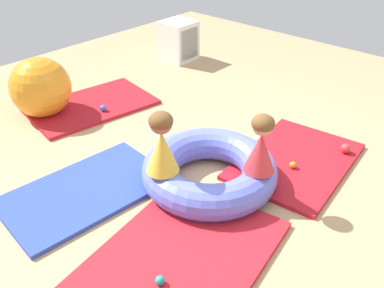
# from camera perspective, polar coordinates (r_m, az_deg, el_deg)

# --- Properties ---
(ground_plane) EXTENTS (8.00, 8.00, 0.00)m
(ground_plane) POSITION_cam_1_polar(r_m,az_deg,el_deg) (3.74, 3.88, -4.65)
(ground_plane) COLOR tan
(gym_mat_center_rear) EXTENTS (1.41, 0.92, 0.04)m
(gym_mat_center_rear) POSITION_cam_1_polar(r_m,az_deg,el_deg) (3.67, -14.27, -6.21)
(gym_mat_center_rear) COLOR #2D47B7
(gym_mat_center_rear) RESTS_ON ground
(gym_mat_near_left) EXTENTS (1.51, 1.08, 0.04)m
(gym_mat_near_left) POSITION_cam_1_polar(r_m,az_deg,el_deg) (5.04, -13.55, 5.13)
(gym_mat_near_left) COLOR #B21923
(gym_mat_near_left) RESTS_ON ground
(gym_mat_far_left) EXTENTS (1.39, 1.04, 0.04)m
(gym_mat_far_left) POSITION_cam_1_polar(r_m,az_deg,el_deg) (4.03, 13.91, -2.28)
(gym_mat_far_left) COLOR #B21923
(gym_mat_far_left) RESTS_ON ground
(gym_mat_front) EXTENTS (2.03, 1.34, 0.04)m
(gym_mat_front) POSITION_cam_1_polar(r_m,az_deg,el_deg) (2.90, -4.05, -17.78)
(gym_mat_front) COLOR red
(gym_mat_front) RESTS_ON ground
(inflatable_cushion) EXTENTS (1.16, 1.16, 0.30)m
(inflatable_cushion) POSITION_cam_1_polar(r_m,az_deg,el_deg) (3.58, 2.38, -3.59)
(inflatable_cushion) COLOR #6070E5
(inflatable_cushion) RESTS_ON ground
(child_in_yellow) EXTENTS (0.35, 0.35, 0.52)m
(child_in_yellow) POSITION_cam_1_polar(r_m,az_deg,el_deg) (3.19, -4.14, 0.13)
(child_in_yellow) COLOR yellow
(child_in_yellow) RESTS_ON inflatable_cushion
(child_in_red) EXTENTS (0.34, 0.34, 0.49)m
(child_in_red) POSITION_cam_1_polar(r_m,az_deg,el_deg) (3.24, 9.40, -0.02)
(child_in_red) COLOR red
(child_in_red) RESTS_ON inflatable_cushion
(play_ball_blue) EXTENTS (0.07, 0.07, 0.07)m
(play_ball_blue) POSITION_cam_1_polar(r_m,az_deg,el_deg) (4.83, -12.01, 4.82)
(play_ball_blue) COLOR blue
(play_ball_blue) RESTS_ON gym_mat_near_left
(play_ball_orange) EXTENTS (0.06, 0.06, 0.06)m
(play_ball_orange) POSITION_cam_1_polar(r_m,az_deg,el_deg) (3.88, 13.60, -2.80)
(play_ball_orange) COLOR orange
(play_ball_orange) RESTS_ON gym_mat_far_left
(play_ball_red) EXTENTS (0.09, 0.09, 0.09)m
(play_ball_red) POSITION_cam_1_polar(r_m,az_deg,el_deg) (4.23, 20.23, -0.58)
(play_ball_red) COLOR red
(play_ball_red) RESTS_ON gym_mat_far_left
(play_ball_teal) EXTENTS (0.06, 0.06, 0.06)m
(play_ball_teal) POSITION_cam_1_polar(r_m,az_deg,el_deg) (2.82, -4.39, -18.08)
(play_ball_teal) COLOR teal
(play_ball_teal) RESTS_ON gym_mat_front
(exercise_ball_large) EXTENTS (0.66, 0.66, 0.66)m
(exercise_ball_large) POSITION_cam_1_polar(r_m,az_deg,el_deg) (4.90, -19.97, 7.27)
(exercise_ball_large) COLOR orange
(exercise_ball_large) RESTS_ON ground
(storage_cube) EXTENTS (0.44, 0.44, 0.56)m
(storage_cube) POSITION_cam_1_polar(r_m,az_deg,el_deg) (6.24, -1.68, 13.88)
(storage_cube) COLOR white
(storage_cube) RESTS_ON ground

